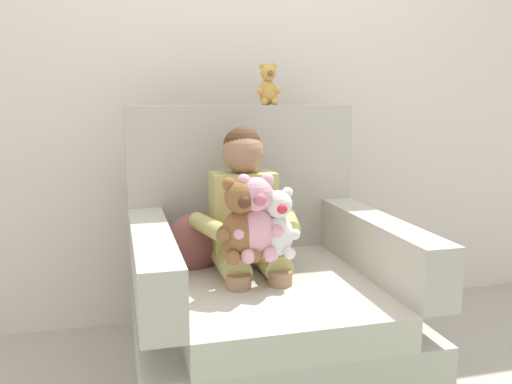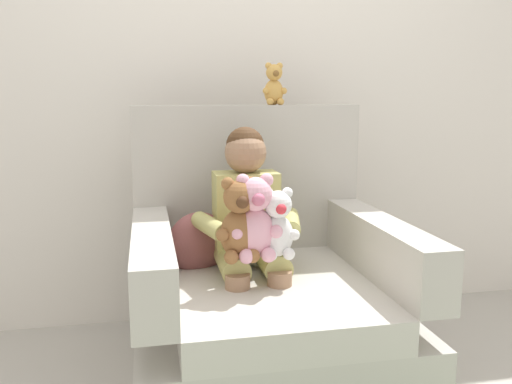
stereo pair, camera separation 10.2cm
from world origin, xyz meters
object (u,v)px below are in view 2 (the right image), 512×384
seated_child (249,220)px  plush_pink (255,220)px  plush_brown (240,222)px  plush_white (278,225)px  throw_pillow (198,243)px  armchair (265,301)px  plush_honey_on_backrest (274,85)px

seated_child → plush_pink: bearing=-97.4°
plush_brown → plush_white: plush_brown is taller
plush_white → throw_pillow: plush_white is taller
armchair → plush_pink: (-0.07, -0.16, 0.38)m
plush_pink → plush_brown: bearing=-168.1°
plush_brown → plush_pink: size_ratio=0.96×
seated_child → plush_white: size_ratio=3.13×
armchair → plush_white: (0.01, -0.15, 0.35)m
plush_honey_on_backrest → plush_brown: bearing=-120.6°
plush_white → plush_pink: 0.09m
plush_honey_on_backrest → plush_pink: bearing=-115.4°
plush_pink → plush_honey_on_backrest: bearing=85.0°
armchair → plush_brown: armchair is taller
seated_child → plush_white: (0.07, -0.19, 0.02)m
seated_child → plush_white: seated_child is taller
armchair → plush_pink: armchair is taller
plush_brown → plush_honey_on_backrest: size_ratio=1.62×
armchair → plush_brown: bearing=-129.8°
armchair → throw_pillow: 0.36m
plush_pink → plush_honey_on_backrest: plush_honey_on_backrest is taller
plush_pink → plush_honey_on_backrest: (0.20, 0.54, 0.49)m
seated_child → plush_honey_on_backrest: (0.18, 0.34, 0.54)m
plush_white → plush_pink: bearing=-174.3°
armchair → plush_honey_on_backrest: plush_honey_on_backrest is taller
plush_pink → plush_honey_on_backrest: size_ratio=1.68×
seated_child → throw_pillow: seated_child is taller
throw_pillow → seated_child: bearing=-27.5°
armchair → plush_white: size_ratio=4.26×
plush_brown → plush_honey_on_backrest: plush_honey_on_backrest is taller
seated_child → plush_pink: size_ratio=2.58×
plush_white → plush_pink: plush_pink is taller
plush_pink → throw_pillow: 0.38m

